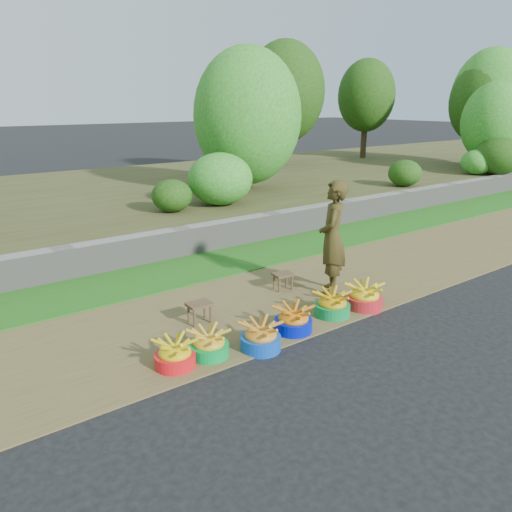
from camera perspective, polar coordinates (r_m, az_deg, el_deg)
ground_plane at (r=6.71m, az=8.68°, el=-8.38°), size 120.00×120.00×0.00m
dirt_shoulder at (r=7.55m, az=1.96°, el=-5.07°), size 80.00×2.50×0.02m
grass_verge at (r=9.09m, az=-5.90°, el=-1.12°), size 80.00×1.50×0.04m
retaining_wall at (r=9.73m, az=-8.52°, el=1.59°), size 80.00×0.35×0.55m
earth_bank at (r=14.15m, az=-18.04°, el=5.78°), size 80.00×10.00×0.50m
vegetation at (r=12.71m, az=-21.61°, el=15.15°), size 33.04×8.63×4.66m
basin_a at (r=5.78m, az=-9.24°, el=-11.10°), size 0.47×0.47×0.35m
basin_b at (r=5.95m, az=-5.41°, el=-10.06°), size 0.47×0.47×0.35m
basin_c at (r=6.08m, az=0.54°, el=-9.26°), size 0.49×0.49×0.37m
basin_d at (r=6.53m, az=4.28°, el=-7.35°), size 0.50×0.50×0.37m
basin_e at (r=7.06m, az=8.70°, el=-5.54°), size 0.50×0.50×0.37m
basin_f at (r=7.39m, az=12.29°, el=-4.61°), size 0.53×0.53×0.39m
stool_left at (r=6.75m, az=-6.49°, el=-5.82°), size 0.33×0.26×0.28m
stool_right at (r=7.88m, az=3.10°, el=-2.36°), size 0.33×0.27×0.27m
vendor_woman at (r=7.66m, az=8.74°, el=2.09°), size 0.76×0.74×1.75m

